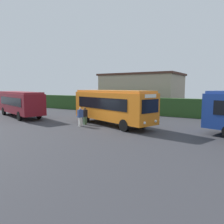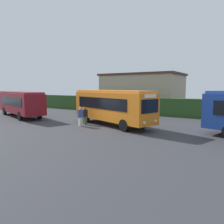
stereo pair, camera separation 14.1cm
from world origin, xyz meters
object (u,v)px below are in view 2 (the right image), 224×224
(bus_maroon, at_px, (20,102))
(traffic_cone, at_px, (84,114))
(bus_orange, at_px, (112,105))
(person_left, at_px, (85,116))
(person_center, at_px, (80,116))

(bus_maroon, relative_size, traffic_cone, 17.11)
(bus_orange, bearing_deg, traffic_cone, 169.04)
(bus_maroon, bearing_deg, traffic_cone, -126.07)
(person_left, relative_size, person_center, 0.93)
(person_left, bearing_deg, bus_maroon, 10.00)
(bus_orange, relative_size, person_left, 5.82)
(bus_maroon, relative_size, person_left, 6.28)
(traffic_cone, bearing_deg, person_center, -53.47)
(bus_maroon, height_order, person_center, bus_maroon)
(bus_maroon, distance_m, person_left, 10.15)
(bus_maroon, xyz_separation_m, person_left, (10.11, -0.09, -0.91))
(bus_orange, height_order, person_center, bus_orange)
(person_center, height_order, traffic_cone, person_center)
(bus_orange, bearing_deg, bus_maroon, -156.99)
(bus_orange, distance_m, person_left, 2.82)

